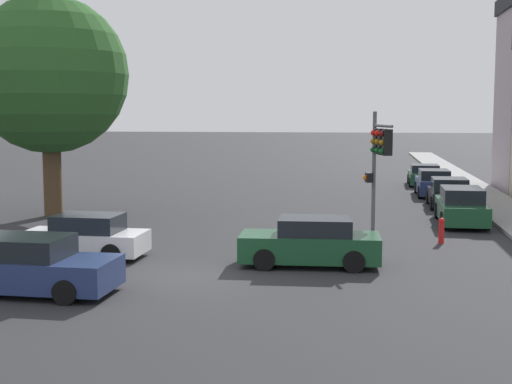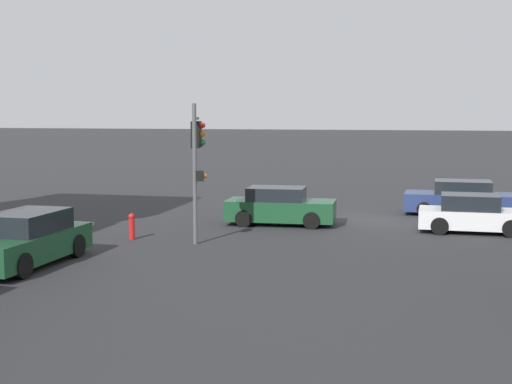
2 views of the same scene
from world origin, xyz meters
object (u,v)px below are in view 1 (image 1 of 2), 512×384
Objects in this scene: crossing_car_2 at (28,266)px; parked_car_0 at (461,207)px; traffic_signal at (379,151)px; parked_car_1 at (449,194)px; parked_car_3 at (424,175)px; crossing_car_1 at (85,237)px; street_tree at (49,75)px; fire_hydrant at (441,230)px; crossing_car_0 at (311,243)px; parked_car_2 at (434,183)px.

parked_car_0 reaches higher than crossing_car_2.
traffic_signal reaches higher than parked_car_0.
parked_car_3 is at bearing 2.10° from parked_car_1.
crossing_car_1 is at bearing 125.79° from parked_car_0.
street_tree is 18.78m from parked_car_0.
crossing_car_2 is at bearing 158.18° from parked_car_3.
crossing_car_2 is at bearing -142.32° from fire_hydrant.
street_tree reaches higher than crossing_car_1.
parked_car_3 is (5.60, 25.19, -0.06)m from crossing_car_0.
parked_car_0 is 16.14m from parked_car_3.
parked_car_2 is (5.58, 19.28, 0.01)m from crossing_car_0.
parked_car_2 is at bearing 30.34° from street_tree.
crossing_car_0 is 10.69m from parked_car_0.
fire_hydrant is (-1.21, -14.85, -0.23)m from parked_car_2.
parked_car_3 is at bearing 68.67° from crossing_car_2.
crossing_car_0 is at bearing -35.82° from street_tree.
traffic_signal is 12.67m from crossing_car_2.
parked_car_2 is (12.88, 19.08, 0.05)m from crossing_car_1.
parked_car_0 is at bearing -178.37° from parked_car_3.
crossing_car_2 is 0.96× the size of parked_car_0.
fire_hydrant is at bearing 176.68° from traffic_signal.
traffic_signal is 1.20× the size of parked_car_1.
street_tree is at bearing 108.09° from parked_car_1.
traffic_signal is at bearing 161.22° from parked_car_1.
street_tree is 24.86m from parked_car_3.
parked_car_2 is at bearing -178.81° from parked_car_3.
crossing_car_0 is 1.08× the size of crossing_car_1.
parked_car_0 is at bearing 0.69° from street_tree.
parked_car_3 is at bearing 0.32° from parked_car_2.
parked_car_2 is at bearing 3.82° from parked_car_1.
crossing_car_2 is 22.83m from parked_car_1.
crossing_car_1 is 19.40m from parked_car_1.
fire_hydrant is at bearing -14.88° from street_tree.
street_tree is at bearing 133.80° from parked_car_3.
parked_car_1 is 10.16m from fire_hydrant.
parked_car_1 is 4.81m from parked_car_2.
parked_car_3 is at bearing -116.21° from crossing_car_1.
crossing_car_1 is 28.13m from parked_car_3.
parked_car_0 is 1.13× the size of parked_car_2.
parked_car_3 is at bearing 86.64° from fire_hydrant.
parked_car_0 reaches higher than parked_car_3.
street_tree is 15.45m from traffic_signal.
parked_car_2 is at bearing -117.10° from traffic_signal.
street_tree is 2.51× the size of parked_car_1.
parked_car_2 is (-0.10, 10.22, -0.02)m from parked_car_0.
parked_car_0 is 5.42m from parked_car_1.
crossing_car_2 reaches higher than crossing_car_0.
parked_car_3 is at bearing -113.63° from traffic_signal.
parked_car_2 reaches higher than parked_car_3.
street_tree reaches higher than parked_car_1.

